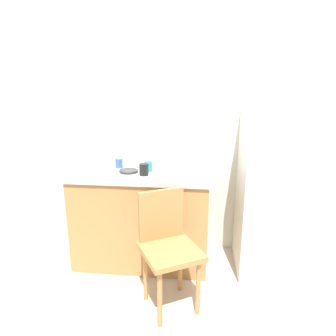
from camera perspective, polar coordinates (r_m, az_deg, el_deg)
The scene contains 12 objects.
ground_plane at distance 2.61m, azimuth -3.89°, elevation -24.12°, with size 8.00×8.00×0.00m, color #BCB2A3.
back_wall at distance 3.03m, azimuth -0.96°, elevation 7.19°, with size 4.80×0.10×2.44m, color silver.
cabinet_base at distance 2.95m, azimuth -4.79°, elevation -9.31°, with size 1.22×0.60×0.85m, color #A87542.
countertop at distance 2.79m, azimuth -5.00°, elevation -0.96°, with size 1.26×0.64×0.04m, color #B7B7BC.
faucet at distance 3.01m, azimuth -6.63°, elevation 3.27°, with size 0.02×0.02×0.27m, color #B7B7BC.
refrigerator at distance 2.84m, azimuth 19.54°, elevation -4.19°, with size 0.63×0.62×1.49m, color silver.
chair at distance 2.36m, azimuth -0.07°, elevation -14.02°, with size 0.55×0.55×0.89m.
dish_tray at distance 2.74m, azimuth 0.63°, elevation -0.24°, with size 0.28×0.20×0.05m, color white.
hotplate at distance 2.76m, azimuth -7.30°, elevation -0.56°, with size 0.17×0.17×0.02m, color #2D2D2D.
cup_teal at distance 2.76m, azimuth -3.67°, elevation 0.33°, with size 0.07×0.07×0.09m, color teal.
cup_black at distance 2.64m, azimuth -4.51°, elevation -0.27°, with size 0.08×0.08×0.10m, color black.
cup_blue at distance 2.91m, azimuth -9.10°, elevation 0.91°, with size 0.07×0.07×0.09m, color blue.
Camera 1 is at (0.38, -1.97, 1.66)m, focal length 32.77 mm.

